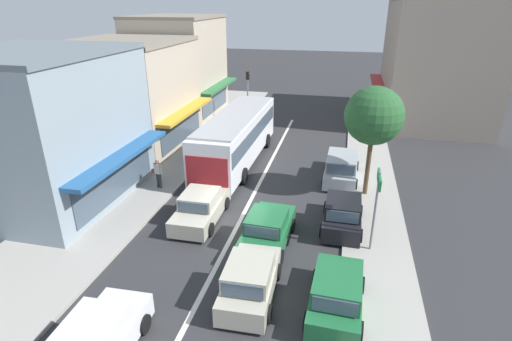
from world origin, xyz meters
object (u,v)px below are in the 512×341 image
at_px(sedan_adjacent_lane_trail, 201,207).
at_px(street_tree_right, 374,116).
at_px(parked_hatchback_kerb_front, 336,294).
at_px(parked_wagon_kerb_third, 341,167).
at_px(hatchback_behind_bus_near, 250,281).
at_px(parked_hatchback_kerb_second, 343,214).
at_px(city_bus, 237,135).
at_px(sedan_adjacent_lane_lead, 267,231).
at_px(directional_road_sign, 377,194).
at_px(traffic_light_downstreet, 248,87).
at_px(hatchback_behind_bus_mid, 98,340).
at_px(pedestrian_with_handbag_near, 158,172).

bearing_deg(sedan_adjacent_lane_trail, street_tree_right, 29.91).
xyz_separation_m(parked_hatchback_kerb_front, parked_wagon_kerb_third, (-0.17, 11.01, 0.04)).
relative_size(hatchback_behind_bus_near, parked_hatchback_kerb_front, 1.00).
bearing_deg(parked_hatchback_kerb_second, parked_wagon_kerb_third, 92.30).
bearing_deg(parked_hatchback_kerb_second, city_bus, 135.84).
xyz_separation_m(sedan_adjacent_lane_lead, parked_hatchback_kerb_front, (3.04, -3.44, 0.05)).
relative_size(parked_hatchback_kerb_front, directional_road_sign, 1.04).
bearing_deg(street_tree_right, sedan_adjacent_lane_trail, -150.09).
bearing_deg(parked_wagon_kerb_third, street_tree_right, -54.12).
bearing_deg(traffic_light_downstreet, city_bus, -80.12).
distance_m(sedan_adjacent_lane_lead, traffic_light_downstreet, 19.32).
height_order(traffic_light_downstreet, directional_road_sign, traffic_light_downstreet).
bearing_deg(parked_hatchback_kerb_front, sedan_adjacent_lane_lead, 131.46).
bearing_deg(parked_hatchback_kerb_front, city_bus, 119.11).
relative_size(hatchback_behind_bus_mid, parked_hatchback_kerb_front, 1.00).
bearing_deg(parked_hatchback_kerb_second, directional_road_sign, -53.62).
xyz_separation_m(street_tree_right, pedestrian_with_handbag_near, (-11.05, -1.81, -3.31)).
distance_m(hatchback_behind_bus_mid, directional_road_sign, 10.94).
bearing_deg(hatchback_behind_bus_mid, city_bus, 90.55).
relative_size(city_bus, hatchback_behind_bus_near, 2.91).
height_order(hatchback_behind_bus_near, street_tree_right, street_tree_right).
bearing_deg(pedestrian_with_handbag_near, sedan_adjacent_lane_trail, -37.36).
bearing_deg(hatchback_behind_bus_mid, hatchback_behind_bus_near, 44.11).
distance_m(parked_wagon_kerb_third, pedestrian_with_handbag_near, 10.38).
bearing_deg(city_bus, traffic_light_downstreet, 99.88).
bearing_deg(hatchback_behind_bus_mid, parked_wagon_kerb_third, 66.13).
bearing_deg(sedan_adjacent_lane_trail, hatchback_behind_bus_mid, -90.71).
xyz_separation_m(directional_road_sign, pedestrian_with_handbag_near, (-11.15, 3.49, -1.61)).
distance_m(parked_wagon_kerb_third, street_tree_right, 4.29).
relative_size(parked_wagon_kerb_third, street_tree_right, 0.78).
height_order(hatchback_behind_bus_near, parked_wagon_kerb_third, parked_wagon_kerb_third).
relative_size(city_bus, parked_hatchback_kerb_second, 2.93).
height_order(hatchback_behind_bus_mid, street_tree_right, street_tree_right).
relative_size(sedan_adjacent_lane_lead, parked_wagon_kerb_third, 0.94).
height_order(hatchback_behind_bus_mid, hatchback_behind_bus_near, same).
distance_m(hatchback_behind_bus_mid, traffic_light_downstreet, 25.51).
relative_size(sedan_adjacent_lane_trail, parked_hatchback_kerb_second, 1.13).
xyz_separation_m(hatchback_behind_bus_near, pedestrian_with_handbag_near, (-6.93, 7.32, 0.36)).
distance_m(traffic_light_downstreet, pedestrian_with_handbag_near, 14.68).
height_order(traffic_light_downstreet, street_tree_right, street_tree_right).
distance_m(street_tree_right, pedestrian_with_handbag_near, 11.67).
bearing_deg(parked_hatchback_kerb_front, street_tree_right, 82.77).
bearing_deg(pedestrian_with_handbag_near, parked_hatchback_kerb_second, -10.50).
xyz_separation_m(hatchback_behind_bus_mid, parked_hatchback_kerb_second, (6.64, 9.00, 0.00)).
bearing_deg(directional_road_sign, pedestrian_with_handbag_near, 162.60).
bearing_deg(traffic_light_downstreet, pedestrian_with_handbag_near, -95.70).
distance_m(sedan_adjacent_lane_lead, directional_road_sign, 4.77).
xyz_separation_m(sedan_adjacent_lane_lead, directional_road_sign, (4.30, 0.42, 2.01)).
height_order(city_bus, traffic_light_downstreet, traffic_light_downstreet).
height_order(sedan_adjacent_lane_lead, directional_road_sign, directional_road_sign).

